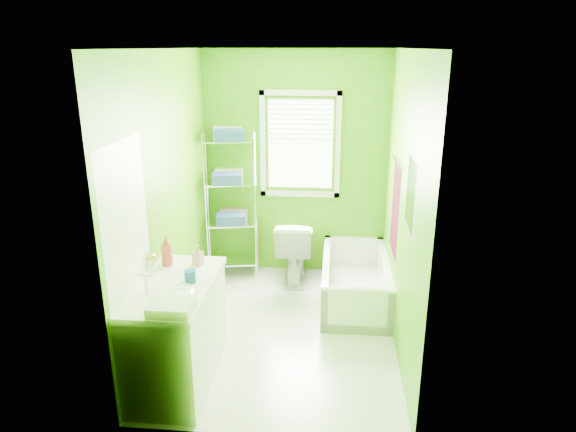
# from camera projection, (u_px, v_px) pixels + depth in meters

# --- Properties ---
(ground) EXTENTS (2.90, 2.90, 0.00)m
(ground) POSITION_uv_depth(u_px,v_px,m) (284.00, 329.00, 4.99)
(ground) COLOR silver
(ground) RESTS_ON ground
(room_envelope) EXTENTS (2.14, 2.94, 2.62)m
(room_envelope) POSITION_uv_depth(u_px,v_px,m) (283.00, 174.00, 4.50)
(room_envelope) COLOR #438E06
(room_envelope) RESTS_ON ground
(window) EXTENTS (0.92, 0.05, 1.22)m
(window) POSITION_uv_depth(u_px,v_px,m) (300.00, 139.00, 5.82)
(window) COLOR white
(window) RESTS_ON ground
(door) EXTENTS (0.09, 0.80, 2.00)m
(door) POSITION_uv_depth(u_px,v_px,m) (132.00, 274.00, 3.83)
(door) COLOR white
(door) RESTS_ON ground
(right_wall_decor) EXTENTS (0.04, 1.48, 1.17)m
(right_wall_decor) POSITION_uv_depth(u_px,v_px,m) (401.00, 203.00, 4.47)
(right_wall_decor) COLOR #480818
(right_wall_decor) RESTS_ON ground
(bathtub) EXTENTS (0.69, 1.49, 0.48)m
(bathtub) POSITION_uv_depth(u_px,v_px,m) (355.00, 287.00, 5.52)
(bathtub) COLOR white
(bathtub) RESTS_ON ground
(toilet) EXTENTS (0.43, 0.75, 0.75)m
(toilet) POSITION_uv_depth(u_px,v_px,m) (295.00, 250.00, 5.94)
(toilet) COLOR white
(toilet) RESTS_ON ground
(vanity) EXTENTS (0.59, 1.14, 1.12)m
(vanity) POSITION_uv_depth(u_px,v_px,m) (177.00, 330.00, 4.11)
(vanity) COLOR silver
(vanity) RESTS_ON ground
(wire_shelf_unit) EXTENTS (0.64, 0.53, 1.75)m
(wire_shelf_unit) POSITION_uv_depth(u_px,v_px,m) (232.00, 187.00, 5.91)
(wire_shelf_unit) COLOR silver
(wire_shelf_unit) RESTS_ON ground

